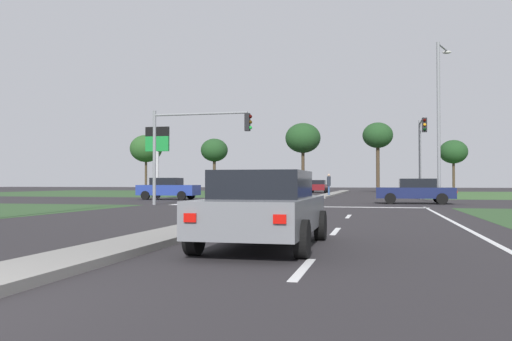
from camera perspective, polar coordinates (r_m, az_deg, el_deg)
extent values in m
plane|color=#282628|center=(34.26, 5.39, -3.38)|extent=(200.00, 200.00, 0.00)
cube|color=#2D4C28|center=(65.71, -14.21, -2.35)|extent=(35.00, 35.00, 0.01)
cube|color=gray|center=(15.65, -3.92, -5.60)|extent=(1.20, 22.00, 0.14)
cube|color=gray|center=(59.12, 8.61, -2.43)|extent=(1.20, 36.00, 0.14)
cube|color=silver|center=(7.68, 5.12, -10.58)|extent=(0.14, 2.00, 0.01)
cube|color=silver|center=(13.60, 8.61, -6.51)|extent=(0.14, 2.00, 0.01)
cube|color=silver|center=(19.57, 9.97, -4.91)|extent=(0.14, 2.00, 0.01)
cube|color=silver|center=(16.14, 21.29, -5.62)|extent=(0.14, 24.00, 0.01)
cube|color=silver|center=(26.97, 11.44, -3.91)|extent=(6.40, 0.50, 0.01)
cube|color=silver|center=(30.77, -7.85, -3.60)|extent=(0.70, 2.80, 0.01)
cube|color=silver|center=(30.38, -5.82, -3.64)|extent=(0.70, 2.80, 0.01)
cube|color=silver|center=(30.03, -3.74, -3.67)|extent=(0.70, 2.80, 0.01)
cube|color=silver|center=(29.72, -1.61, -3.70)|extent=(0.70, 2.80, 0.01)
cube|color=silver|center=(29.45, 0.56, -3.72)|extent=(0.70, 2.80, 0.01)
cube|color=#161E47|center=(32.33, 16.80, -2.33)|extent=(4.43, 1.80, 0.63)
cube|color=black|center=(32.33, 17.06, -1.31)|extent=(2.04, 1.59, 0.52)
cube|color=red|center=(31.87, 20.90, -2.20)|extent=(0.04, 0.20, 0.14)
cube|color=red|center=(33.23, 20.57, -2.17)|extent=(0.04, 0.20, 0.14)
cylinder|color=black|center=(31.37, 14.32, -2.95)|extent=(0.64, 0.22, 0.64)
cylinder|color=black|center=(33.17, 14.25, -2.86)|extent=(0.64, 0.22, 0.64)
cylinder|color=black|center=(31.56, 19.48, -2.91)|extent=(0.64, 0.22, 0.64)
cylinder|color=black|center=(33.35, 19.14, -2.82)|extent=(0.64, 0.22, 0.64)
cube|color=navy|center=(38.94, -9.44, -2.10)|extent=(4.33, 1.88, 0.74)
cube|color=black|center=(38.99, -9.64, -1.17)|extent=(1.99, 1.65, 0.52)
cube|color=red|center=(40.47, -11.92, -1.96)|extent=(0.04, 0.20, 0.14)
cube|color=red|center=(39.18, -12.80, -1.97)|extent=(0.04, 0.20, 0.14)
cylinder|color=black|center=(39.32, -7.05, -2.64)|extent=(0.64, 0.22, 0.64)
cylinder|color=black|center=(37.56, -8.04, -2.70)|extent=(0.64, 0.22, 0.64)
cylinder|color=black|center=(40.35, -10.75, -2.60)|extent=(0.64, 0.22, 0.64)
cylinder|color=black|center=(38.64, -11.88, -2.65)|extent=(0.64, 0.22, 0.64)
cube|color=slate|center=(10.21, 0.92, -4.73)|extent=(1.86, 4.40, 0.63)
cube|color=black|center=(10.05, 0.74, -1.52)|extent=(1.64, 2.02, 0.52)
cube|color=red|center=(8.28, -7.15, -5.09)|extent=(0.20, 0.04, 0.14)
cube|color=red|center=(7.90, 2.58, -5.28)|extent=(0.20, 0.04, 0.14)
cylinder|color=black|center=(11.82, -2.09, -5.78)|extent=(0.22, 0.64, 0.64)
cylinder|color=black|center=(11.48, 6.99, -5.91)|extent=(0.22, 0.64, 0.64)
cylinder|color=black|center=(9.14, -6.72, -7.09)|extent=(0.22, 0.64, 0.64)
cylinder|color=black|center=(8.70, 5.02, -7.39)|extent=(0.22, 0.64, 0.64)
cube|color=maroon|center=(64.49, 6.81, -1.81)|extent=(1.81, 4.28, 0.70)
cube|color=black|center=(64.64, 6.82, -1.26)|extent=(1.59, 1.97, 0.52)
cube|color=red|center=(66.57, 7.60, -1.73)|extent=(0.20, 0.04, 0.14)
cube|color=red|center=(66.71, 6.42, -1.73)|extent=(0.20, 0.04, 0.14)
cylinder|color=black|center=(63.04, 7.49, -2.14)|extent=(0.22, 0.64, 0.64)
cylinder|color=black|center=(63.24, 5.86, -2.14)|extent=(0.22, 0.64, 0.64)
cylinder|color=black|center=(65.77, 7.72, -2.10)|extent=(0.22, 0.64, 0.64)
cylinder|color=black|center=(65.96, 6.16, -2.10)|extent=(0.22, 0.64, 0.64)
cylinder|color=gray|center=(40.68, 17.31, 1.11)|extent=(0.18, 0.18, 5.84)
cylinder|color=gray|center=(38.88, 17.51, 5.18)|extent=(0.12, 4.04, 0.12)
cube|color=black|center=(36.82, 17.76, 4.72)|extent=(0.32, 0.26, 0.95)
sphere|color=#360503|center=(36.69, 17.78, 5.21)|extent=(0.20, 0.20, 0.20)
sphere|color=orange|center=(36.66, 17.78, 4.74)|extent=(0.20, 0.20, 0.20)
sphere|color=black|center=(36.63, 17.79, 4.28)|extent=(0.20, 0.20, 0.20)
cylinder|color=gray|center=(29.94, -10.94, 1.37)|extent=(0.18, 0.18, 5.26)
cylinder|color=gray|center=(29.17, -6.08, 6.11)|extent=(5.36, 0.12, 0.12)
cube|color=black|center=(28.35, -0.93, 5.25)|extent=(0.26, 0.32, 0.95)
sphere|color=#360503|center=(28.34, -0.62, 5.86)|extent=(0.20, 0.20, 0.20)
sphere|color=#3A2405|center=(28.31, -0.62, 5.26)|extent=(0.20, 0.20, 0.20)
sphere|color=green|center=(28.28, -0.62, 4.66)|extent=(0.20, 0.20, 0.20)
cylinder|color=gray|center=(33.92, 19.15, 4.95)|extent=(0.20, 0.20, 9.79)
cylinder|color=gray|center=(35.72, 19.53, 12.45)|extent=(0.83, 1.94, 0.10)
ellipsoid|color=#B2B2A8|center=(36.66, 19.94, 11.93)|extent=(0.56, 0.28, 0.20)
cylinder|color=#335184|center=(47.85, 7.89, -2.14)|extent=(0.16, 0.16, 0.80)
cylinder|color=#232833|center=(47.84, 7.88, -1.15)|extent=(0.34, 0.34, 0.84)
sphere|color=tan|center=(47.85, 7.88, -0.51)|extent=(0.24, 0.24, 0.24)
cylinder|color=silver|center=(39.27, -10.64, -0.52)|extent=(0.24, 0.24, 3.53)
cube|color=#197F33|center=(39.37, -10.63, 2.85)|extent=(1.80, 0.24, 1.10)
cube|color=black|center=(39.45, -10.62, 4.15)|extent=(1.80, 0.24, 0.70)
cylinder|color=#423323|center=(68.94, -11.82, -0.45)|extent=(0.30, 0.30, 4.48)
ellipsoid|color=#285123|center=(69.07, -11.81, 2.34)|extent=(4.10, 4.10, 3.48)
cylinder|color=#423323|center=(69.67, -4.53, -0.46)|extent=(0.39, 0.39, 4.55)
ellipsoid|color=#1E421E|center=(69.80, -4.53, 2.22)|extent=(3.57, 3.57, 3.03)
cylinder|color=#423323|center=(68.24, 5.11, 0.07)|extent=(0.41, 0.41, 5.76)
ellipsoid|color=#1E421E|center=(68.47, 5.10, 3.53)|extent=(4.54, 4.54, 3.86)
cylinder|color=#423323|center=(67.43, 13.05, 0.27)|extent=(0.44, 0.44, 6.13)
ellipsoid|color=#1E421E|center=(67.67, 13.03, 3.74)|extent=(3.75, 3.75, 3.19)
cylinder|color=#423323|center=(67.96, 20.60, -0.57)|extent=(0.31, 0.31, 4.05)
ellipsoid|color=#1E421E|center=(68.06, 20.58, 1.91)|extent=(3.35, 3.35, 2.85)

